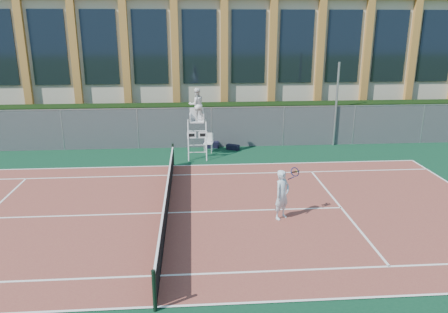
{
  "coord_description": "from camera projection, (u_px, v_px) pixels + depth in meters",
  "views": [
    {
      "loc": [
        0.98,
        -14.55,
        6.53
      ],
      "look_at": [
        2.27,
        3.0,
        1.2
      ],
      "focal_mm": 35.0,
      "sensor_mm": 36.0,
      "label": 1
    }
  ],
  "objects": [
    {
      "name": "plastic_chair",
      "position": [
        209.0,
        141.0,
        23.18
      ],
      "size": [
        0.55,
        0.55,
        1.01
      ],
      "color": "silver",
      "rests_on": "apron"
    },
    {
      "name": "sports_bag_far",
      "position": [
        233.0,
        147.0,
        23.68
      ],
      "size": [
        0.75,
        0.61,
        0.28
      ],
      "primitive_type": "cube",
      "rotation": [
        0.0,
        0.0,
        -0.53
      ],
      "color": "black",
      "rests_on": "apron"
    },
    {
      "name": "sports_bag_near",
      "position": [
        211.0,
        145.0,
        24.01
      ],
      "size": [
        0.81,
        0.34,
        0.34
      ],
      "primitive_type": "cube",
      "rotation": [
        0.0,
        0.0,
        0.02
      ],
      "color": "black",
      "rests_on": "apron"
    },
    {
      "name": "umpire_chair",
      "position": [
        197.0,
        106.0,
        21.77
      ],
      "size": [
        1.0,
        1.53,
        3.57
      ],
      "color": "white",
      "rests_on": "ground"
    },
    {
      "name": "tennis_net",
      "position": [
        167.0,
        200.0,
        15.56
      ],
      "size": [
        0.1,
        11.3,
        1.1
      ],
      "color": "black",
      "rests_on": "ground"
    },
    {
      "name": "tennis_player",
      "position": [
        282.0,
        194.0,
        15.03
      ],
      "size": [
        1.04,
        0.81,
        1.77
      ],
      "color": "silver",
      "rests_on": "tennis_court"
    },
    {
      "name": "hedge",
      "position": [
        176.0,
        124.0,
        24.94
      ],
      "size": [
        40.0,
        1.4,
        2.2
      ],
      "primitive_type": "cube",
      "color": "black",
      "rests_on": "ground"
    },
    {
      "name": "steel_pole",
      "position": [
        336.0,
        105.0,
        23.97
      ],
      "size": [
        0.12,
        0.12,
        4.61
      ],
      "primitive_type": "cylinder",
      "color": "#9EA0A5",
      "rests_on": "ground"
    },
    {
      "name": "ground",
      "position": [
        167.0,
        214.0,
        15.71
      ],
      "size": [
        120.0,
        120.0,
        0.0
      ],
      "primitive_type": "plane",
      "color": "#233814"
    },
    {
      "name": "apron",
      "position": [
        169.0,
        203.0,
        16.67
      ],
      "size": [
        36.0,
        20.0,
        0.01
      ],
      "primitive_type": "cube",
      "color": "#0B341F",
      "rests_on": "ground"
    },
    {
      "name": "fence",
      "position": [
        175.0,
        128.0,
        23.79
      ],
      "size": [
        40.0,
        0.06,
        2.2
      ],
      "primitive_type": null,
      "color": "#595E60",
      "rests_on": "ground"
    },
    {
      "name": "tennis_court",
      "position": [
        167.0,
        213.0,
        15.71
      ],
      "size": [
        23.77,
        10.97,
        0.02
      ],
      "primitive_type": "cube",
      "color": "brown",
      "rests_on": "apron"
    },
    {
      "name": "building",
      "position": [
        178.0,
        59.0,
        31.64
      ],
      "size": [
        45.0,
        10.6,
        8.22
      ],
      "color": "beige",
      "rests_on": "ground"
    }
  ]
}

